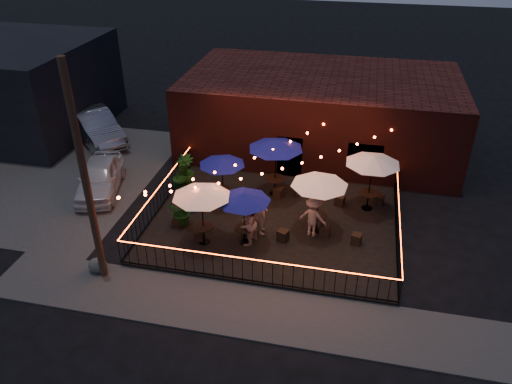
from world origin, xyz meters
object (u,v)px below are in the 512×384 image
Objects in this scene: cafe_table_2 at (244,198)px; boulder at (98,265)px; cafe_table_0 at (201,193)px; utility_pole at (85,179)px; cafe_table_3 at (276,145)px; cooler at (188,204)px; cafe_table_5 at (373,161)px; cafe_table_4 at (320,182)px; cafe_table_1 at (222,162)px.

cafe_table_2 reaches higher than boulder.
cafe_table_0 reaches higher than cafe_table_2.
utility_pole is 3.05× the size of cafe_table_0.
cafe_table_3 is 4.54m from cooler.
cafe_table_5 is at bearing -10.51° from cooler.
cafe_table_5 is at bearing 47.49° from cafe_table_4.
cooler is at bearing 123.70° from cafe_table_0.
cafe_table_2 is 3.43× the size of cooler.
cafe_table_2 is 3.76m from cooler.
cafe_table_3 reaches higher than cafe_table_4.
cafe_table_5 is 8.00m from cooler.
boulder is at bearing -138.78° from cooler.
boulder is (-9.48, -6.29, -2.18)m from cafe_table_5.
cafe_table_4 is (4.21, 1.74, 0.03)m from cafe_table_0.
cafe_table_5 reaches higher than cooler.
cafe_table_1 reaches higher than cooler.
utility_pole is 8.56m from cafe_table_3.
cooler is at bearing -165.83° from cafe_table_5.
cafe_table_3 is at bearing 53.32° from utility_pole.
cafe_table_3 is 8.81m from boulder.
boulder is at bearing -146.43° from cafe_table_5.
cafe_table_3 is (2.09, 1.21, 0.43)m from cafe_table_1.
cafe_table_1 is at bearing 62.05° from utility_pole.
cafe_table_5 is at bearing 7.92° from cafe_table_1.
boulder is (-5.33, -6.64, -2.29)m from cafe_table_3.
utility_pole is at bearing -126.68° from cafe_table_3.
cafe_table_1 is at bearing 91.24° from cafe_table_0.
cafe_table_2 is (4.57, 2.82, -1.78)m from utility_pole.
cafe_table_3 reaches higher than cafe_table_5.
cafe_table_5 is 4.00× the size of cooler.
cafe_table_5 reaches higher than cafe_table_4.
cafe_table_4 is 0.93× the size of cafe_table_5.
cafe_table_1 is 3.18m from cafe_table_2.
cafe_table_5 is (9.20, 6.43, -1.51)m from utility_pole.
cafe_table_2 is at bearing 31.71° from utility_pole.
utility_pole reaches higher than cafe_table_5.
cooler is (-2.89, 1.71, -1.69)m from cafe_table_2.
cafe_table_3 reaches higher than cooler.
cafe_table_5 is (6.25, 0.87, 0.32)m from cafe_table_1.
utility_pole is 2.86× the size of cafe_table_3.
cafe_table_0 reaches higher than boulder.
cafe_table_0 is 0.94× the size of cafe_table_3.
cafe_table_4 is (7.22, 4.27, -1.58)m from utility_pole.
cafe_table_1 is 2.95× the size of cooler.
cafe_table_0 reaches higher than cooler.
cafe_table_1 is at bearing 14.38° from cooler.
cafe_table_1 is at bearing -149.93° from cafe_table_3.
boulder is (-3.30, -2.40, -2.08)m from cafe_table_0.
cooler is at bearing 69.63° from utility_pole.
cafe_table_1 is at bearing 59.20° from boulder.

